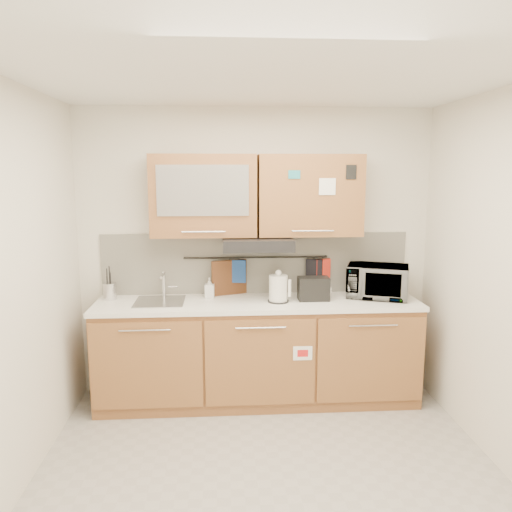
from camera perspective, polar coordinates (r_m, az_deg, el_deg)
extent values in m
plane|color=#9E9993|center=(3.66, 1.65, -24.20)|extent=(3.20, 3.20, 0.00)
plane|color=white|center=(3.09, 1.90, 20.13)|extent=(3.20, 3.20, 0.00)
plane|color=silver|center=(4.59, -0.05, 0.43)|extent=(3.20, 0.00, 3.20)
plane|color=silver|center=(3.37, -26.48, -4.03)|extent=(0.00, 3.00, 3.00)
cube|color=#9C6637|center=(4.53, 0.20, -11.00)|extent=(2.80, 0.60, 0.88)
cube|color=black|center=(4.68, 0.20, -15.47)|extent=(2.80, 0.54, 0.10)
cube|color=#A4673A|center=(4.26, -12.40, -12.16)|extent=(0.91, 0.02, 0.74)
cylinder|color=silver|center=(4.13, -12.61, -8.29)|extent=(0.41, 0.01, 0.01)
cube|color=#A4673A|center=(4.22, 0.51, -12.12)|extent=(0.91, 0.02, 0.74)
cylinder|color=silver|center=(4.10, 0.54, -8.22)|extent=(0.41, 0.01, 0.01)
cube|color=#A4673A|center=(4.39, 13.00, -11.51)|extent=(0.91, 0.02, 0.74)
cylinder|color=silver|center=(4.27, 13.26, -7.74)|extent=(0.41, 0.01, 0.01)
cube|color=white|center=(4.37, 0.22, -5.40)|extent=(2.82, 0.62, 0.04)
cube|color=silver|center=(4.60, -0.04, -0.82)|extent=(2.80, 0.02, 0.56)
cube|color=#9C6637|center=(4.35, -5.99, 6.89)|extent=(0.90, 0.35, 0.70)
cube|color=silver|center=(4.17, -6.10, 7.45)|extent=(0.76, 0.02, 0.42)
cube|color=#A4673A|center=(4.42, 6.11, 6.93)|extent=(0.90, 0.35, 0.70)
cube|color=white|center=(4.26, 8.15, 7.86)|extent=(0.14, 0.00, 0.14)
cube|color=black|center=(4.33, 0.17, 1.47)|extent=(0.60, 0.46, 0.10)
cube|color=silver|center=(4.40, -10.94, -5.28)|extent=(0.42, 0.40, 0.03)
cylinder|color=silver|center=(4.53, -10.49, -3.23)|extent=(0.03, 0.03, 0.24)
cylinder|color=silver|center=(4.43, -10.65, -2.20)|extent=(0.02, 0.18, 0.02)
cylinder|color=black|center=(4.55, -0.01, -0.17)|extent=(1.30, 0.02, 0.02)
cylinder|color=silver|center=(4.59, -16.37, -3.87)|extent=(0.13, 0.13, 0.15)
cylinder|color=black|center=(4.59, -16.62, -3.07)|extent=(0.01, 0.01, 0.28)
cylinder|color=black|center=(4.56, -16.25, -3.32)|extent=(0.01, 0.01, 0.25)
cylinder|color=black|center=(4.59, -16.36, -2.92)|extent=(0.01, 0.01, 0.30)
cylinder|color=black|center=(4.57, -16.62, -3.51)|extent=(0.01, 0.01, 0.22)
cylinder|color=silver|center=(4.32, 2.56, -3.74)|extent=(0.21, 0.21, 0.23)
sphere|color=silver|center=(4.29, 2.58, -1.94)|extent=(0.05, 0.05, 0.05)
cube|color=silver|center=(4.29, 3.88, -3.69)|extent=(0.03, 0.04, 0.15)
cylinder|color=black|center=(4.34, 2.55, -5.15)|extent=(0.18, 0.18, 0.01)
cube|color=black|center=(4.41, 6.58, -3.72)|extent=(0.27, 0.16, 0.20)
cube|color=black|center=(4.38, 5.99, -2.54)|extent=(0.08, 0.12, 0.01)
cube|color=black|center=(4.39, 7.23, -2.52)|extent=(0.08, 0.12, 0.01)
imported|color=#999999|center=(4.60, 13.71, -2.82)|extent=(0.62, 0.51, 0.29)
imported|color=#999999|center=(4.48, -5.34, -3.63)|extent=(0.09, 0.09, 0.18)
cube|color=brown|center=(4.57, -2.99, -3.13)|extent=(0.33, 0.14, 0.43)
cube|color=navy|center=(4.55, -1.96, -1.76)|extent=(0.13, 0.05, 0.21)
cube|color=black|center=(4.63, 6.65, -1.81)|extent=(0.16, 0.10, 0.24)
cube|color=red|center=(4.64, 7.67, -1.44)|extent=(0.14, 0.07, 0.18)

